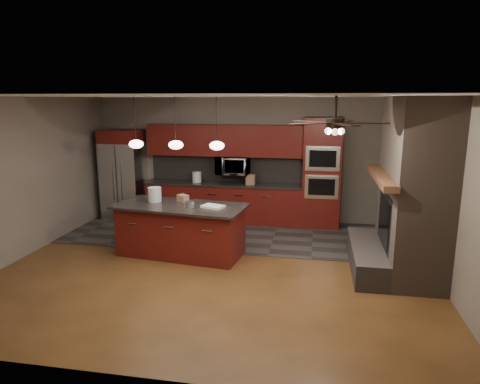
% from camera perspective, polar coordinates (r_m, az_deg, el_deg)
% --- Properties ---
extents(ground, '(7.00, 7.00, 0.00)m').
position_cam_1_polar(ground, '(7.31, -3.05, -9.89)').
color(ground, brown).
rests_on(ground, ground).
extents(ceiling, '(7.00, 6.00, 0.02)m').
position_cam_1_polar(ceiling, '(6.77, -3.32, 12.63)').
color(ceiling, white).
rests_on(ceiling, back_wall).
extents(back_wall, '(7.00, 0.02, 2.80)m').
position_cam_1_polar(back_wall, '(9.81, 0.89, 4.32)').
color(back_wall, slate).
rests_on(back_wall, ground).
extents(right_wall, '(0.02, 6.00, 2.80)m').
position_cam_1_polar(right_wall, '(6.99, 25.98, -0.16)').
color(right_wall, slate).
rests_on(right_wall, ground).
extents(left_wall, '(0.02, 6.00, 2.80)m').
position_cam_1_polar(left_wall, '(8.43, -27.02, 1.67)').
color(left_wall, slate).
rests_on(left_wall, ground).
extents(slate_tile_patch, '(7.00, 2.40, 0.01)m').
position_cam_1_polar(slate_tile_patch, '(8.96, -0.40, -5.61)').
color(slate_tile_patch, '#393734').
rests_on(slate_tile_patch, ground).
extents(fireplace_column, '(1.30, 2.10, 2.80)m').
position_cam_1_polar(fireplace_column, '(7.28, 21.58, -0.15)').
color(fireplace_column, brown).
rests_on(fireplace_column, ground).
extents(back_cabinetry, '(3.59, 0.64, 2.20)m').
position_cam_1_polar(back_cabinetry, '(9.73, -2.12, 1.23)').
color(back_cabinetry, '#5C1510').
rests_on(back_cabinetry, ground).
extents(oven_tower, '(0.80, 0.63, 2.38)m').
position_cam_1_polar(oven_tower, '(9.41, 10.86, 2.47)').
color(oven_tower, '#5C1510').
rests_on(oven_tower, ground).
extents(microwave, '(0.73, 0.41, 0.50)m').
position_cam_1_polar(microwave, '(9.63, -0.97, 3.57)').
color(microwave, silver).
rests_on(microwave, back_cabinetry).
extents(refrigerator, '(0.89, 0.75, 2.08)m').
position_cam_1_polar(refrigerator, '(10.36, -15.28, 2.28)').
color(refrigerator, silver).
rests_on(refrigerator, ground).
extents(kitchen_island, '(2.42, 1.33, 0.92)m').
position_cam_1_polar(kitchen_island, '(7.77, -7.89, -4.99)').
color(kitchen_island, '#5C1510').
rests_on(kitchen_island, ground).
extents(white_bucket, '(0.26, 0.26, 0.26)m').
position_cam_1_polar(white_bucket, '(7.97, -11.32, -0.32)').
color(white_bucket, silver).
rests_on(white_bucket, kitchen_island).
extents(paint_can, '(0.17, 0.17, 0.11)m').
position_cam_1_polar(paint_can, '(7.45, -6.72, -1.65)').
color(paint_can, silver).
rests_on(paint_can, kitchen_island).
extents(paint_tray, '(0.43, 0.36, 0.04)m').
position_cam_1_polar(paint_tray, '(7.42, -3.62, -1.92)').
color(paint_tray, white).
rests_on(paint_tray, kitchen_island).
extents(cardboard_box, '(0.24, 0.22, 0.12)m').
position_cam_1_polar(cardboard_box, '(7.90, -7.63, -0.81)').
color(cardboard_box, '#95674D').
rests_on(cardboard_box, kitchen_island).
extents(counter_bucket, '(0.25, 0.25, 0.23)m').
position_cam_1_polar(counter_bucket, '(9.82, -5.78, 2.00)').
color(counter_bucket, white).
rests_on(counter_bucket, back_cabinetry).
extents(counter_box, '(0.20, 0.16, 0.22)m').
position_cam_1_polar(counter_box, '(9.50, 1.43, 1.68)').
color(counter_box, '#90654A').
rests_on(counter_box, back_cabinetry).
extents(pendant_left, '(0.26, 0.26, 0.92)m').
position_cam_1_polar(pendant_left, '(8.01, -13.67, 6.26)').
color(pendant_left, black).
rests_on(pendant_left, ceiling).
extents(pendant_center, '(0.26, 0.26, 0.92)m').
position_cam_1_polar(pendant_center, '(7.73, -8.55, 6.27)').
color(pendant_center, black).
rests_on(pendant_center, ceiling).
extents(pendant_right, '(0.26, 0.26, 0.92)m').
position_cam_1_polar(pendant_right, '(7.53, -3.11, 6.22)').
color(pendant_right, black).
rests_on(pendant_right, ceiling).
extents(ceiling_fan, '(1.27, 1.33, 0.41)m').
position_cam_1_polar(ceiling_fan, '(5.79, 12.57, 9.05)').
color(ceiling_fan, black).
rests_on(ceiling_fan, ceiling).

